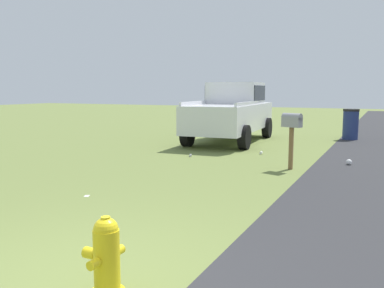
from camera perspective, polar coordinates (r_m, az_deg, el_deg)
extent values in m
plane|color=olive|center=(4.25, -15.44, -18.20)|extent=(80.00, 80.00, 0.00)
cylinder|color=yellow|center=(3.82, -11.76, -15.85)|extent=(0.23, 0.23, 0.60)
sphere|color=yellow|center=(3.71, -11.89, -11.60)|extent=(0.22, 0.22, 0.22)
cylinder|color=yellow|center=(3.69, -11.92, -10.46)|extent=(0.08, 0.08, 0.08)
cylinder|color=yellow|center=(3.91, -13.89, -14.53)|extent=(0.11, 0.13, 0.10)
cylinder|color=yellow|center=(3.68, -13.50, -15.94)|extent=(0.11, 0.09, 0.08)
cylinder|color=yellow|center=(3.92, -10.19, -14.36)|extent=(0.11, 0.09, 0.08)
cube|color=brown|center=(9.70, 13.61, -0.58)|extent=(0.09, 0.09, 0.98)
cube|color=gray|center=(9.64, 13.72, 2.95)|extent=(0.32, 0.48, 0.22)
cylinder|color=gray|center=(9.63, 13.74, 3.60)|extent=(0.32, 0.48, 0.20)
cube|color=red|center=(9.74, 13.87, 3.38)|extent=(0.02, 0.04, 0.18)
cube|color=silver|center=(14.52, 5.41, 3.78)|extent=(5.27, 2.23, 0.90)
cube|color=silver|center=(15.09, 6.12, 7.07)|extent=(1.87, 1.86, 0.76)
cube|color=black|center=(15.09, 6.12, 7.07)|extent=(1.82, 1.89, 0.53)
cube|color=silver|center=(13.71, 0.56, 5.73)|extent=(2.68, 0.25, 0.12)
cube|color=silver|center=(13.17, 7.68, 5.59)|extent=(2.68, 0.25, 0.12)
cylinder|color=black|center=(16.46, 3.90, 2.49)|extent=(0.78, 0.31, 0.76)
cylinder|color=black|center=(15.98, 10.39, 2.24)|extent=(0.78, 0.31, 0.76)
cylinder|color=black|center=(13.28, -0.64, 1.30)|extent=(0.78, 0.31, 0.76)
cylinder|color=black|center=(12.68, 7.30, 0.94)|extent=(0.78, 0.31, 0.76)
cylinder|color=navy|center=(16.21, 21.18, 2.43)|extent=(0.55, 0.55, 1.05)
cylinder|color=black|center=(16.17, 21.28, 4.42)|extent=(0.58, 0.58, 0.08)
cube|color=silver|center=(7.38, -14.43, -7.00)|extent=(0.14, 0.13, 0.01)
sphere|color=silver|center=(10.74, 20.99, -2.37)|extent=(0.14, 0.14, 0.14)
cylinder|color=silver|center=(11.27, -0.21, -1.60)|extent=(0.14, 0.11, 0.07)
cylinder|color=white|center=(11.88, 9.59, -1.20)|extent=(0.11, 0.09, 0.08)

